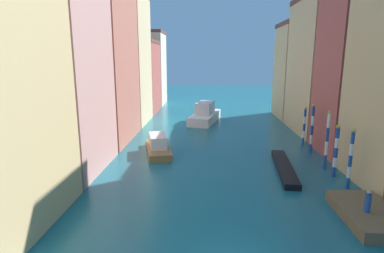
{
  "coord_description": "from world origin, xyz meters",
  "views": [
    {
      "loc": [
        -1.35,
        -12.2,
        9.69
      ],
      "look_at": [
        -3.13,
        25.33,
        1.5
      ],
      "focal_mm": 29.29,
      "sensor_mm": 36.0,
      "label": 1
    }
  ],
  "objects_px": {
    "mooring_pole_2": "(327,140)",
    "motorboat_0": "(158,146)",
    "mooring_pole_3": "(312,128)",
    "vaporetto_white": "(205,115)",
    "mooring_pole_0": "(350,159)",
    "mooring_pole_4": "(304,126)",
    "mooring_pole_1": "(336,150)",
    "gondola_black": "(284,167)",
    "person_on_dock": "(368,202)",
    "waterfront_dock": "(368,214)"
  },
  "relations": [
    {
      "from": "mooring_pole_2",
      "to": "motorboat_0",
      "type": "height_order",
      "value": "mooring_pole_2"
    },
    {
      "from": "mooring_pole_2",
      "to": "mooring_pole_3",
      "type": "bearing_deg",
      "value": 87.94
    },
    {
      "from": "vaporetto_white",
      "to": "mooring_pole_0",
      "type": "bearing_deg",
      "value": -66.49
    },
    {
      "from": "mooring_pole_0",
      "to": "motorboat_0",
      "type": "height_order",
      "value": "mooring_pole_0"
    },
    {
      "from": "mooring_pole_3",
      "to": "vaporetto_white",
      "type": "xyz_separation_m",
      "value": [
        -11.1,
        16.15,
        -1.54
      ]
    },
    {
      "from": "vaporetto_white",
      "to": "mooring_pole_4",
      "type": "bearing_deg",
      "value": -48.69
    },
    {
      "from": "mooring_pole_1",
      "to": "motorboat_0",
      "type": "relative_size",
      "value": 0.64
    },
    {
      "from": "mooring_pole_1",
      "to": "mooring_pole_2",
      "type": "distance_m",
      "value": 2.03
    },
    {
      "from": "mooring_pole_0",
      "to": "mooring_pole_4",
      "type": "xyz_separation_m",
      "value": [
        0.33,
        12.4,
        -0.16
      ]
    },
    {
      "from": "mooring_pole_0",
      "to": "mooring_pole_4",
      "type": "distance_m",
      "value": 12.41
    },
    {
      "from": "motorboat_0",
      "to": "mooring_pole_2",
      "type": "bearing_deg",
      "value": -13.97
    },
    {
      "from": "mooring_pole_4",
      "to": "mooring_pole_1",
      "type": "bearing_deg",
      "value": -92.13
    },
    {
      "from": "mooring_pole_4",
      "to": "gondola_black",
      "type": "distance_m",
      "value": 9.75
    },
    {
      "from": "mooring_pole_1",
      "to": "gondola_black",
      "type": "distance_m",
      "value": 4.48
    },
    {
      "from": "mooring_pole_1",
      "to": "mooring_pole_3",
      "type": "xyz_separation_m",
      "value": [
        0.14,
        6.59,
        0.38
      ]
    },
    {
      "from": "mooring_pole_1",
      "to": "mooring_pole_4",
      "type": "xyz_separation_m",
      "value": [
        0.37,
        9.85,
        -0.05
      ]
    },
    {
      "from": "vaporetto_white",
      "to": "motorboat_0",
      "type": "distance_m",
      "value": 17.51
    },
    {
      "from": "person_on_dock",
      "to": "mooring_pole_1",
      "type": "bearing_deg",
      "value": 81.87
    },
    {
      "from": "person_on_dock",
      "to": "mooring_pole_1",
      "type": "xyz_separation_m",
      "value": [
        1.1,
        7.72,
        0.89
      ]
    },
    {
      "from": "person_on_dock",
      "to": "motorboat_0",
      "type": "distance_m",
      "value": 20.02
    },
    {
      "from": "mooring_pole_3",
      "to": "mooring_pole_0",
      "type": "bearing_deg",
      "value": -90.63
    },
    {
      "from": "mooring_pole_2",
      "to": "vaporetto_white",
      "type": "relative_size",
      "value": 0.52
    },
    {
      "from": "waterfront_dock",
      "to": "vaporetto_white",
      "type": "relative_size",
      "value": 0.55
    },
    {
      "from": "person_on_dock",
      "to": "vaporetto_white",
      "type": "distance_m",
      "value": 32.02
    },
    {
      "from": "mooring_pole_4",
      "to": "motorboat_0",
      "type": "xyz_separation_m",
      "value": [
        -16.13,
        -3.94,
        -1.48
      ]
    },
    {
      "from": "mooring_pole_4",
      "to": "gondola_black",
      "type": "xyz_separation_m",
      "value": [
        -4.16,
        -8.59,
        -1.97
      ]
    },
    {
      "from": "waterfront_dock",
      "to": "mooring_pole_2",
      "type": "height_order",
      "value": "mooring_pole_2"
    },
    {
      "from": "mooring_pole_0",
      "to": "vaporetto_white",
      "type": "distance_m",
      "value": 27.61
    },
    {
      "from": "gondola_black",
      "to": "waterfront_dock",
      "type": "bearing_deg",
      "value": -70.63
    },
    {
      "from": "mooring_pole_3",
      "to": "mooring_pole_4",
      "type": "relative_size",
      "value": 1.19
    },
    {
      "from": "person_on_dock",
      "to": "vaporetto_white",
      "type": "relative_size",
      "value": 0.14
    },
    {
      "from": "mooring_pole_2",
      "to": "mooring_pole_4",
      "type": "height_order",
      "value": "mooring_pole_2"
    },
    {
      "from": "waterfront_dock",
      "to": "mooring_pole_2",
      "type": "bearing_deg",
      "value": 85.39
    },
    {
      "from": "mooring_pole_1",
      "to": "vaporetto_white",
      "type": "xyz_separation_m",
      "value": [
        -10.96,
        22.74,
        -1.16
      ]
    },
    {
      "from": "gondola_black",
      "to": "vaporetto_white",
      "type": "bearing_deg",
      "value": 108.45
    },
    {
      "from": "mooring_pole_2",
      "to": "mooring_pole_4",
      "type": "distance_m",
      "value": 7.88
    },
    {
      "from": "mooring_pole_0",
      "to": "mooring_pole_1",
      "type": "distance_m",
      "value": 2.56
    },
    {
      "from": "waterfront_dock",
      "to": "mooring_pole_4",
      "type": "relative_size",
      "value": 1.27
    },
    {
      "from": "mooring_pole_1",
      "to": "waterfront_dock",
      "type": "bearing_deg",
      "value": -96.04
    },
    {
      "from": "gondola_black",
      "to": "motorboat_0",
      "type": "relative_size",
      "value": 1.32
    },
    {
      "from": "mooring_pole_1",
      "to": "vaporetto_white",
      "type": "bearing_deg",
      "value": 115.74
    },
    {
      "from": "mooring_pole_3",
      "to": "mooring_pole_4",
      "type": "distance_m",
      "value": 3.29
    },
    {
      "from": "waterfront_dock",
      "to": "person_on_dock",
      "type": "relative_size",
      "value": 3.98
    },
    {
      "from": "mooring_pole_1",
      "to": "mooring_pole_3",
      "type": "height_order",
      "value": "mooring_pole_3"
    },
    {
      "from": "motorboat_0",
      "to": "mooring_pole_4",
      "type": "bearing_deg",
      "value": 13.73
    },
    {
      "from": "mooring_pole_3",
      "to": "motorboat_0",
      "type": "xyz_separation_m",
      "value": [
        -15.9,
        -0.68,
        -1.9
      ]
    },
    {
      "from": "waterfront_dock",
      "to": "mooring_pole_4",
      "type": "height_order",
      "value": "mooring_pole_4"
    },
    {
      "from": "waterfront_dock",
      "to": "motorboat_0",
      "type": "height_order",
      "value": "motorboat_0"
    },
    {
      "from": "mooring_pole_3",
      "to": "mooring_pole_2",
      "type": "bearing_deg",
      "value": -92.06
    },
    {
      "from": "waterfront_dock",
      "to": "mooring_pole_2",
      "type": "distance_m",
      "value": 9.63
    }
  ]
}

